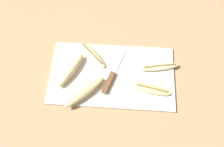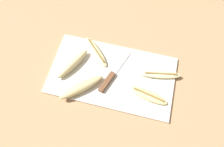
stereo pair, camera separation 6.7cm
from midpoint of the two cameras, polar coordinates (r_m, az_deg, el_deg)
The scene contains 8 objects.
ground_plane at distance 0.91m, azimuth 2.08°, elevation -0.74°, with size 4.00×4.00×0.00m, color tan.
cutting_board at distance 0.91m, azimuth 2.10°, elevation -0.59°, with size 0.51×0.28×0.01m.
knife at distance 0.89m, azimuth 1.54°, elevation -1.31°, with size 0.09×0.22×0.02m.
banana_mellow_near at distance 0.91m, azimuth -8.11°, elevation 2.60°, with size 0.11×0.17×0.04m.
banana_golden_short at distance 0.88m, azimuth 11.65°, elevation -5.81°, with size 0.16×0.07×0.02m.
banana_soft_right at distance 0.92m, azimuth 14.64°, elevation -0.42°, with size 0.17×0.07×0.02m.
banana_spotted_left at distance 0.86m, azimuth -5.81°, elevation -3.75°, with size 0.17×0.16×0.04m.
banana_ripe_center at distance 0.94m, azimuth -2.14°, elevation 5.59°, with size 0.14×0.14×0.02m.
Camera 2 is at (0.09, -0.36, 0.83)m, focal length 35.00 mm.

